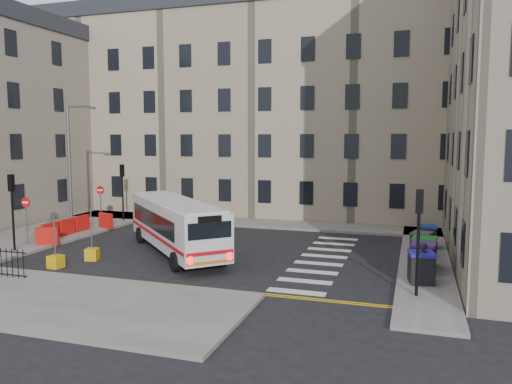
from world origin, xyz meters
The scene contains 22 objects.
ground centered at (0.00, 0.00, 0.00)m, with size 120.00×120.00×0.00m, color black.
pavement_north centered at (-6.00, 8.60, 0.07)m, with size 36.00×3.20×0.15m, color slate.
pavement_east centered at (9.00, 4.00, 0.07)m, with size 2.40×26.00×0.15m, color slate.
pavement_west centered at (-14.00, 1.00, 0.07)m, with size 6.00×22.00×0.15m, color slate.
pavement_sw centered at (-7.00, -10.00, 0.07)m, with size 20.00×6.00×0.15m, color slate.
terrace_north centered at (-7.00, 15.50, 8.62)m, with size 38.30×10.80×17.20m.
traffic_light_east centered at (8.60, -5.50, 2.87)m, with size 0.28×0.22×4.10m.
traffic_light_nw centered at (-12.00, 6.50, 2.87)m, with size 0.28×0.22×4.10m.
traffic_light_sw centered at (-12.00, -4.00, 2.87)m, with size 0.28×0.22×4.10m.
streetlamp centered at (-13.00, 2.00, 4.34)m, with size 0.50×0.22×8.14m.
no_entry_north centered at (-12.50, 4.50, 2.08)m, with size 0.60×0.08×3.00m.
no_entry_south centered at (-12.50, -2.50, 2.08)m, with size 0.60×0.08×3.00m.
roadworks_barriers centered at (-11.84, 0.50, 0.65)m, with size 1.66×6.26×1.00m.
bus centered at (-3.73, -1.30, 1.62)m, with size 8.79×9.00×2.80m.
wheelie_bin_a centered at (8.78, -3.59, 0.80)m, with size 1.19×1.31×1.30m.
wheelie_bin_b centered at (8.89, -1.84, 0.82)m, with size 1.21×1.34×1.33m.
wheelie_bin_c centered at (8.92, -0.70, 0.84)m, with size 1.21×1.35×1.37m.
wheelie_bin_d centered at (8.83, 1.52, 0.76)m, with size 1.22×1.32×1.21m.
wheelie_bin_e centered at (9.18, 3.61, 0.76)m, with size 1.01×1.14×1.21m.
pedestrian centered at (8.81, -3.65, 1.01)m, with size 0.62×0.41×1.71m, color black.
bollard_yellow centered at (-7.08, -4.03, 0.30)m, with size 0.60×0.60×0.60m, color #CBA10B.
bollard_chevron centered at (-7.80, -5.84, 0.30)m, with size 0.60×0.60×0.60m, color #CAA10B.
Camera 1 is at (8.43, -25.08, 6.18)m, focal length 35.00 mm.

